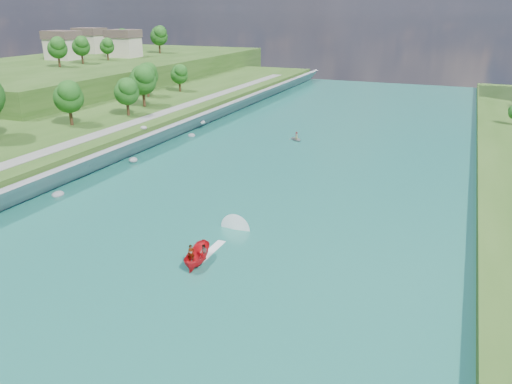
% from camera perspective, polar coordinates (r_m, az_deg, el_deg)
% --- Properties ---
extents(ground, '(260.00, 260.00, 0.00)m').
position_cam_1_polar(ground, '(48.04, -11.30, -9.74)').
color(ground, '#2D5119').
rests_on(ground, ground).
extents(river_water, '(55.00, 240.00, 0.10)m').
position_cam_1_polar(river_water, '(63.77, -1.42, -1.52)').
color(river_water, '#185D5A').
rests_on(river_water, ground).
extents(ridge_west, '(60.00, 120.00, 9.00)m').
position_cam_1_polar(ridge_west, '(168.56, -17.30, 12.84)').
color(ridge_west, '#2D5119').
rests_on(ridge_west, ground).
extents(riprap_bank, '(5.00, 236.00, 4.39)m').
position_cam_1_polar(riprap_bank, '(76.24, -19.78, 2.34)').
color(riprap_bank, slate).
rests_on(riprap_bank, ground).
extents(riverside_path, '(3.00, 200.00, 0.10)m').
position_cam_1_polar(riverside_path, '(80.90, -23.05, 4.20)').
color(riverside_path, gray).
rests_on(riverside_path, berm_west).
extents(ridge_houses, '(29.50, 29.50, 8.40)m').
position_cam_1_polar(ridge_houses, '(175.56, -18.17, 15.92)').
color(ridge_houses, beige).
rests_on(ridge_houses, ridge_west).
extents(trees_ridge, '(10.21, 53.52, 10.67)m').
position_cam_1_polar(trees_ridge, '(165.62, -15.68, 16.13)').
color(trees_ridge, '#174913').
rests_on(trees_ridge, ridge_west).
extents(motorboat, '(3.60, 19.25, 2.14)m').
position_cam_1_polar(motorboat, '(50.36, -6.14, -6.78)').
color(motorboat, red).
rests_on(motorboat, river_water).
extents(raft, '(3.60, 3.62, 1.65)m').
position_cam_1_polar(raft, '(95.49, 4.63, 6.12)').
color(raft, gray).
rests_on(raft, river_water).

